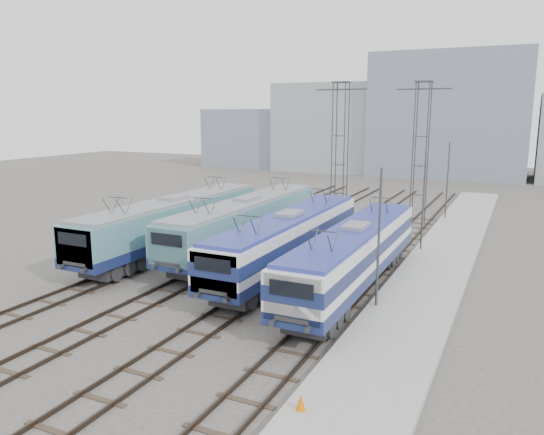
{
  "coord_description": "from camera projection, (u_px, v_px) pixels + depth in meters",
  "views": [
    {
      "loc": [
        14.52,
        -22.23,
        9.52
      ],
      "look_at": [
        0.61,
        7.0,
        3.07
      ],
      "focal_mm": 35.0,
      "sensor_mm": 36.0,
      "label": 1
    }
  ],
  "objects": [
    {
      "name": "building_west",
      "position": [
        335.0,
        128.0,
        87.1
      ],
      "size": [
        18.0,
        12.0,
        14.0
      ],
      "primitive_type": "cube",
      "color": "#949DA5",
      "rests_on": "ground"
    },
    {
      "name": "building_center",
      "position": [
        450.0,
        116.0,
        79.13
      ],
      "size": [
        22.0,
        14.0,
        18.0
      ],
      "primitive_type": "cube",
      "color": "gray",
      "rests_on": "ground"
    },
    {
      "name": "mast_front",
      "position": [
        379.0,
        241.0,
        25.13
      ],
      "size": [
        0.12,
        0.12,
        7.0
      ],
      "primitive_type": "cylinder",
      "color": "#3F4247",
      "rests_on": "ground"
    },
    {
      "name": "building_far_west",
      "position": [
        249.0,
        138.0,
        94.23
      ],
      "size": [
        14.0,
        10.0,
        10.0
      ],
      "primitive_type": "cube",
      "color": "gray",
      "rests_on": "ground"
    },
    {
      "name": "platform",
      "position": [
        430.0,
        278.0,
        30.42
      ],
      "size": [
        4.0,
        70.0,
        0.3
      ],
      "primitive_type": "cube",
      "color": "#9E9E99",
      "rests_on": "ground"
    },
    {
      "name": "mast_mid",
      "position": [
        423.0,
        203.0,
        35.76
      ],
      "size": [
        0.12,
        0.12,
        7.0
      ],
      "primitive_type": "cylinder",
      "color": "#3F4247",
      "rests_on": "ground"
    },
    {
      "name": "catenary_tower_east",
      "position": [
        421.0,
        147.0,
        44.88
      ],
      "size": [
        4.5,
        1.2,
        12.0
      ],
      "color": "#3F4247",
      "rests_on": "ground"
    },
    {
      "name": "ground",
      "position": [
        204.0,
        298.0,
        27.67
      ],
      "size": [
        160.0,
        160.0,
        0.0
      ],
      "primitive_type": "plane",
      "color": "#514C47"
    },
    {
      "name": "catenary_tower_west",
      "position": [
        340.0,
        146.0,
        45.85
      ],
      "size": [
        4.5,
        1.2,
        12.0
      ],
      "color": "#3F4247",
      "rests_on": "ground"
    },
    {
      "name": "mast_rear",
      "position": [
        447.0,
        182.0,
        46.38
      ],
      "size": [
        0.12,
        0.12,
        7.0
      ],
      "primitive_type": "cylinder",
      "color": "#3F4247",
      "rests_on": "ground"
    },
    {
      "name": "locomotive_center_left",
      "position": [
        245.0,
        221.0,
        35.95
      ],
      "size": [
        2.85,
        18.0,
        3.39
      ],
      "color": "navy",
      "rests_on": "ground"
    },
    {
      "name": "locomotive_center_right",
      "position": [
        288.0,
        237.0,
        31.42
      ],
      "size": [
        2.74,
        17.31,
        3.25
      ],
      "color": "navy",
      "rests_on": "ground"
    },
    {
      "name": "locomotive_far_right",
      "position": [
        354.0,
        252.0,
        28.16
      ],
      "size": [
        2.71,
        17.14,
        3.22
      ],
      "color": "navy",
      "rests_on": "ground"
    },
    {
      "name": "locomotive_far_left",
      "position": [
        173.0,
        221.0,
        36.01
      ],
      "size": [
        2.88,
        18.18,
        3.42
      ],
      "color": "navy",
      "rests_on": "ground"
    },
    {
      "name": "safety_cone",
      "position": [
        301.0,
        402.0,
        16.65
      ],
      "size": [
        0.3,
        0.3,
        0.54
      ],
      "primitive_type": "cone",
      "color": "orange",
      "rests_on": "platform"
    }
  ]
}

